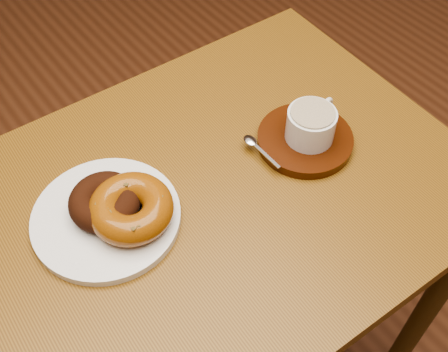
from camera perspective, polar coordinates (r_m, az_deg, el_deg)
ground at (r=1.64m, az=-9.87°, el=-15.82°), size 6.00×6.00×0.00m
cafe_table at (r=1.00m, az=-0.92°, el=-5.71°), size 0.85×0.65×0.78m
donut_plate at (r=0.88m, az=-11.86°, el=-4.16°), size 0.25×0.25×0.01m
donut_cinnamon at (r=0.86m, az=-12.03°, el=-2.59°), size 0.13×0.13×0.04m
donut_caramel at (r=0.84m, az=-9.43°, el=-3.27°), size 0.14×0.14×0.05m
saucer at (r=0.97m, az=8.22°, el=3.67°), size 0.20×0.20×0.02m
coffee_cup at (r=0.94m, az=8.86°, el=5.24°), size 0.11×0.08×0.06m
teaspoon at (r=0.94m, az=3.00°, el=3.34°), size 0.02×0.09×0.01m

